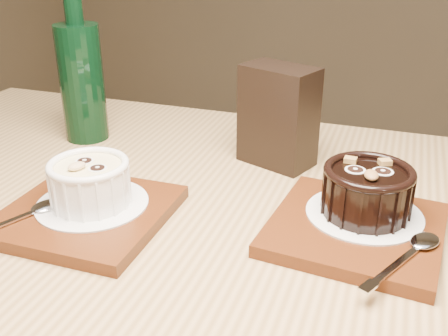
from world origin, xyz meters
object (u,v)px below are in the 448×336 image
at_px(tray_right, 355,229).
at_px(ramekin_white, 90,181).
at_px(tray_left, 87,214).
at_px(ramekin_dark, 367,189).
at_px(condiment_stand, 278,116).
at_px(green_bottle, 81,78).
at_px(table, 211,299).

bearing_deg(tray_right, ramekin_white, -167.06).
bearing_deg(ramekin_white, tray_right, 37.54).
bearing_deg(ramekin_white, tray_left, -73.92).
distance_m(ramekin_dark, condiment_stand, 0.20).
bearing_deg(condiment_stand, tray_right, -49.33).
bearing_deg(green_bottle, tray_right, -17.67).
xyz_separation_m(tray_left, tray_right, (0.30, 0.08, 0.00)).
distance_m(ramekin_white, green_bottle, 0.26).
height_order(table, tray_right, tray_right).
bearing_deg(tray_right, tray_left, -165.22).
bearing_deg(ramekin_dark, ramekin_white, -176.05).
xyz_separation_m(table, ramekin_dark, (0.16, 0.08, 0.14)).
relative_size(ramekin_white, tray_right, 0.52).
distance_m(table, ramekin_white, 0.20).
bearing_deg(table, green_bottle, 146.19).
height_order(ramekin_white, green_bottle, green_bottle).
bearing_deg(ramekin_white, green_bottle, 150.42).
bearing_deg(tray_left, ramekin_white, 81.48).
height_order(tray_left, green_bottle, green_bottle).
height_order(table, ramekin_dark, ramekin_dark).
distance_m(tray_left, tray_right, 0.31).
xyz_separation_m(table, tray_right, (0.15, 0.06, 0.10)).
xyz_separation_m(ramekin_white, tray_right, (0.29, 0.07, -0.04)).
relative_size(tray_left, green_bottle, 0.72).
height_order(tray_left, ramekin_dark, ramekin_dark).
bearing_deg(tray_left, ramekin_dark, 18.45).
bearing_deg(ramekin_dark, condiment_stand, 123.41).
xyz_separation_m(table, tray_left, (-0.15, -0.02, 0.10)).
bearing_deg(green_bottle, condiment_stand, 2.90).
height_order(ramekin_dark, green_bottle, green_bottle).
relative_size(tray_right, green_bottle, 0.72).
xyz_separation_m(tray_right, green_bottle, (-0.44, 0.14, 0.09)).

